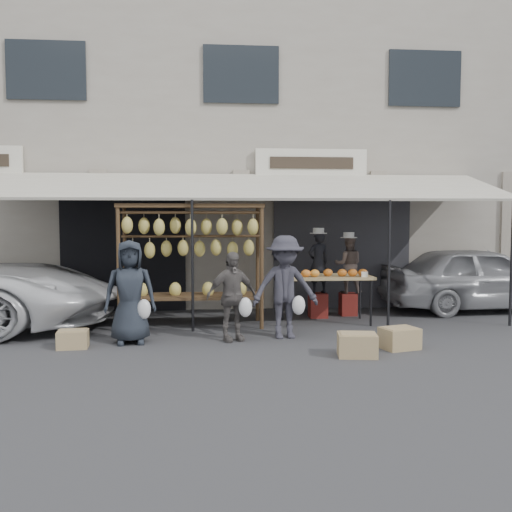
% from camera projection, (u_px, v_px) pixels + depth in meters
% --- Properties ---
extents(ground_plane, '(90.00, 90.00, 0.00)m').
position_uv_depth(ground_plane, '(256.00, 345.00, 8.91)').
color(ground_plane, '#2D2D30').
extents(shophouse, '(24.00, 6.15, 7.30)m').
position_uv_depth(shophouse, '(234.00, 155.00, 15.11)').
color(shophouse, '#A19A8D').
rests_on(shophouse, ground_plane).
extents(awning, '(10.00, 2.35, 2.92)m').
position_uv_depth(awning, '(246.00, 187.00, 11.00)').
color(awning, beige).
rests_on(awning, ground_plane).
extents(banana_rack, '(2.60, 0.90, 2.24)m').
position_uv_depth(banana_rack, '(191.00, 241.00, 10.31)').
color(banana_rack, '#382716').
rests_on(banana_rack, ground_plane).
extents(produce_table, '(1.70, 0.90, 1.04)m').
position_uv_depth(produce_table, '(326.00, 277.00, 10.67)').
color(produce_table, '#9C8453').
rests_on(produce_table, ground_plane).
extents(vendor_left, '(0.51, 0.42, 1.22)m').
position_uv_depth(vendor_left, '(318.00, 262.00, 11.28)').
color(vendor_left, black).
rests_on(vendor_left, stool_left).
extents(vendor_right, '(0.63, 0.53, 1.16)m').
position_uv_depth(vendor_right, '(348.00, 265.00, 11.54)').
color(vendor_right, brown).
rests_on(vendor_right, stool_right).
extents(customer_left, '(0.87, 0.63, 1.64)m').
position_uv_depth(customer_left, '(130.00, 292.00, 8.99)').
color(customer_left, '#21262F').
rests_on(customer_left, ground_plane).
extents(customer_mid, '(0.92, 0.61, 1.45)m').
position_uv_depth(customer_mid, '(231.00, 296.00, 9.18)').
color(customer_mid, '#56504D').
rests_on(customer_mid, ground_plane).
extents(customer_right, '(1.15, 0.72, 1.70)m').
position_uv_depth(customer_right, '(285.00, 287.00, 9.39)').
color(customer_right, '#32303A').
rests_on(customer_right, ground_plane).
extents(stool_left, '(0.42, 0.42, 0.49)m').
position_uv_depth(stool_left, '(318.00, 305.00, 11.34)').
color(stool_left, maroon).
rests_on(stool_left, ground_plane).
extents(stool_right, '(0.39, 0.39, 0.45)m').
position_uv_depth(stool_right, '(348.00, 304.00, 11.59)').
color(stool_right, maroon).
rests_on(stool_right, ground_plane).
extents(crate_near_a, '(0.60, 0.49, 0.33)m').
position_uv_depth(crate_near_a, '(357.00, 345.00, 8.19)').
color(crate_near_a, tan).
rests_on(crate_near_a, ground_plane).
extents(crate_near_b, '(0.63, 0.54, 0.32)m').
position_uv_depth(crate_near_b, '(399.00, 338.00, 8.66)').
color(crate_near_b, tan).
rests_on(crate_near_b, ground_plane).
extents(crate_far, '(0.48, 0.38, 0.27)m').
position_uv_depth(crate_far, '(73.00, 339.00, 8.70)').
color(crate_far, tan).
rests_on(crate_far, ground_plane).
extents(sedan, '(4.18, 1.86, 1.40)m').
position_uv_depth(sedan, '(479.00, 278.00, 12.14)').
color(sedan, gray).
rests_on(sedan, ground_plane).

